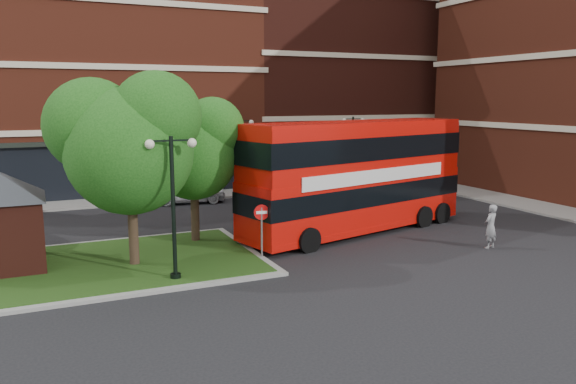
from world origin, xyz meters
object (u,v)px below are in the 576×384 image
woman (491,226)px  car_white (301,181)px  bus (357,169)px  car_silver (186,190)px

woman → car_white: woman is taller
bus → woman: (3.61, -4.87, -2.05)m
car_silver → car_white: (8.36, 1.50, -0.15)m
car_silver → car_white: bearing=-72.2°
woman → car_white: bearing=-103.5°
car_silver → car_white: car_silver is taller
bus → car_silver: bus is taller
woman → car_silver: (-9.07, 15.37, -0.14)m
bus → car_white: size_ratio=3.16×
car_white → woman: bearing=-172.3°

